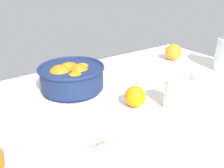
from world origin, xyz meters
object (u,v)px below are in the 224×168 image
Objects in this scene: second_glass at (175,95)px; loose_orange_2 at (135,97)px; loose_orange_1 at (173,52)px; fruit_bowl at (72,76)px.

second_glass is 12.42cm from loose_orange_2.
second_glass is at bearing -37.38° from loose_orange_2.
loose_orange_2 is at bearing -151.43° from loose_orange_1.
loose_orange_1 is (57.19, 2.52, -1.45)cm from fruit_bowl.
second_glass is 1.41× the size of loose_orange_2.
fruit_bowl reaches higher than loose_orange_1.
fruit_bowl is at bearing 116.83° from loose_orange_2.
loose_orange_1 is 1.17× the size of loose_orange_2.
loose_orange_1 is (35.99, 32.49, -0.18)cm from second_glass.
fruit_bowl is at bearing -177.48° from loose_orange_1.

